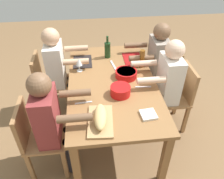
{
  "coord_description": "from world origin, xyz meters",
  "views": [
    {
      "loc": [
        -2.02,
        0.23,
        2.19
      ],
      "look_at": [
        0.0,
        0.0,
        0.63
      ],
      "focal_mm": 36.06,
      "sensor_mm": 36.0,
      "label": 1
    }
  ],
  "objects_px": {
    "wine_bottle": "(108,50)",
    "napkin_stack": "(148,115)",
    "diner_near_center": "(165,81)",
    "diner_far_right": "(59,66)",
    "diner_near_right": "(155,60)",
    "cutting_board": "(100,121)",
    "bread_loaf": "(100,117)",
    "chair_far_left": "(37,136)",
    "diner_far_left": "(52,119)",
    "serving_bowl_greens": "(126,73)",
    "chair_near_right": "(166,73)",
    "chair_near_center": "(178,94)",
    "beer_bottle": "(142,59)",
    "wine_glass": "(79,62)",
    "dining_table": "(112,88)",
    "chair_far_right": "(47,81)",
    "serving_bowl_fruit": "(120,90)"
  },
  "relations": [
    {
      "from": "diner_far_left",
      "to": "serving_bowl_fruit",
      "type": "height_order",
      "value": "diner_far_left"
    },
    {
      "from": "diner_near_center",
      "to": "wine_bottle",
      "type": "xyz_separation_m",
      "value": [
        0.55,
        0.61,
        0.15
      ]
    },
    {
      "from": "dining_table",
      "to": "chair_far_left",
      "type": "height_order",
      "value": "chair_far_left"
    },
    {
      "from": "dining_table",
      "to": "chair_far_left",
      "type": "xyz_separation_m",
      "value": [
        -0.47,
        0.8,
        -0.17
      ]
    },
    {
      "from": "chair_near_center",
      "to": "diner_near_center",
      "type": "xyz_separation_m",
      "value": [
        0.0,
        0.18,
        0.21
      ]
    },
    {
      "from": "diner_near_right",
      "to": "cutting_board",
      "type": "distance_m",
      "value": 1.33
    },
    {
      "from": "diner_far_left",
      "to": "cutting_board",
      "type": "distance_m",
      "value": 0.47
    },
    {
      "from": "chair_far_right",
      "to": "bread_loaf",
      "type": "bearing_deg",
      "value": -149.55
    },
    {
      "from": "cutting_board",
      "to": "bread_loaf",
      "type": "xyz_separation_m",
      "value": [
        0.0,
        0.0,
        0.06
      ]
    },
    {
      "from": "chair_near_right",
      "to": "chair_far_right",
      "type": "relative_size",
      "value": 1.0
    },
    {
      "from": "diner_near_right",
      "to": "dining_table",
      "type": "bearing_deg",
      "value": 127.1
    },
    {
      "from": "dining_table",
      "to": "bread_loaf",
      "type": "xyz_separation_m",
      "value": [
        -0.6,
        0.17,
        0.15
      ]
    },
    {
      "from": "beer_bottle",
      "to": "wine_glass",
      "type": "distance_m",
      "value": 0.75
    },
    {
      "from": "chair_near_right",
      "to": "beer_bottle",
      "type": "bearing_deg",
      "value": 115.35
    },
    {
      "from": "diner_near_center",
      "to": "wine_glass",
      "type": "height_order",
      "value": "diner_near_center"
    },
    {
      "from": "chair_near_right",
      "to": "diner_far_left",
      "type": "relative_size",
      "value": 0.71
    },
    {
      "from": "chair_near_right",
      "to": "napkin_stack",
      "type": "height_order",
      "value": "chair_near_right"
    },
    {
      "from": "chair_near_center",
      "to": "beer_bottle",
      "type": "relative_size",
      "value": 3.86
    },
    {
      "from": "diner_far_left",
      "to": "serving_bowl_greens",
      "type": "relative_size",
      "value": 4.9
    },
    {
      "from": "wine_bottle",
      "to": "napkin_stack",
      "type": "height_order",
      "value": "wine_bottle"
    },
    {
      "from": "dining_table",
      "to": "beer_bottle",
      "type": "relative_size",
      "value": 7.72
    },
    {
      "from": "diner_near_right",
      "to": "serving_bowl_greens",
      "type": "relative_size",
      "value": 4.9
    },
    {
      "from": "chair_near_right",
      "to": "serving_bowl_greens",
      "type": "relative_size",
      "value": 3.47
    },
    {
      "from": "bread_loaf",
      "to": "chair_far_right",
      "type": "bearing_deg",
      "value": 30.45
    },
    {
      "from": "diner_near_center",
      "to": "diner_far_right",
      "type": "distance_m",
      "value": 1.32
    },
    {
      "from": "chair_near_right",
      "to": "chair_near_center",
      "type": "distance_m",
      "value": 0.47
    },
    {
      "from": "chair_near_center",
      "to": "diner_near_center",
      "type": "bearing_deg",
      "value": 90.0
    },
    {
      "from": "serving_bowl_fruit",
      "to": "wine_glass",
      "type": "xyz_separation_m",
      "value": [
        0.5,
        0.41,
        0.06
      ]
    },
    {
      "from": "dining_table",
      "to": "diner_far_left",
      "type": "bearing_deg",
      "value": 127.1
    },
    {
      "from": "diner_far_left",
      "to": "serving_bowl_fruit",
      "type": "xyz_separation_m",
      "value": [
        0.23,
        -0.68,
        0.1
      ]
    },
    {
      "from": "diner_far_left",
      "to": "chair_far_right",
      "type": "distance_m",
      "value": 0.98
    },
    {
      "from": "diner_near_center",
      "to": "bread_loaf",
      "type": "height_order",
      "value": "diner_near_center"
    },
    {
      "from": "chair_far_left",
      "to": "serving_bowl_fruit",
      "type": "bearing_deg",
      "value": -74.98
    },
    {
      "from": "beer_bottle",
      "to": "napkin_stack",
      "type": "bearing_deg",
      "value": 171.76
    },
    {
      "from": "diner_near_center",
      "to": "chair_far_right",
      "type": "bearing_deg",
      "value": 71.78
    },
    {
      "from": "diner_near_right",
      "to": "napkin_stack",
      "type": "bearing_deg",
      "value": 161.48
    },
    {
      "from": "diner_near_right",
      "to": "wine_bottle",
      "type": "relative_size",
      "value": 4.14
    },
    {
      "from": "chair_near_right",
      "to": "diner_near_center",
      "type": "bearing_deg",
      "value": 158.55
    },
    {
      "from": "diner_far_left",
      "to": "chair_near_center",
      "type": "xyz_separation_m",
      "value": [
        0.47,
        -1.42,
        -0.21
      ]
    },
    {
      "from": "dining_table",
      "to": "serving_bowl_fruit",
      "type": "relative_size",
      "value": 8.23
    },
    {
      "from": "dining_table",
      "to": "diner_near_right",
      "type": "relative_size",
      "value": 1.42
    },
    {
      "from": "napkin_stack",
      "to": "chair_near_right",
      "type": "bearing_deg",
      "value": -27.09
    },
    {
      "from": "diner_near_right",
      "to": "chair_far_left",
      "type": "height_order",
      "value": "diner_near_right"
    },
    {
      "from": "diner_far_left",
      "to": "wine_bottle",
      "type": "height_order",
      "value": "diner_far_left"
    },
    {
      "from": "diner_near_center",
      "to": "diner_far_right",
      "type": "bearing_deg",
      "value": 69.29
    },
    {
      "from": "chair_far_left",
      "to": "diner_far_left",
      "type": "xyz_separation_m",
      "value": [
        -0.0,
        -0.18,
        0.21
      ]
    },
    {
      "from": "diner_near_right",
      "to": "diner_near_center",
      "type": "xyz_separation_m",
      "value": [
        -0.47,
        0.0,
        0.0
      ]
    },
    {
      "from": "diner_near_right",
      "to": "chair_far_left",
      "type": "distance_m",
      "value": 1.71
    },
    {
      "from": "serving_bowl_greens",
      "to": "bread_loaf",
      "type": "distance_m",
      "value": 0.76
    },
    {
      "from": "dining_table",
      "to": "diner_near_center",
      "type": "distance_m",
      "value": 0.62
    }
  ]
}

